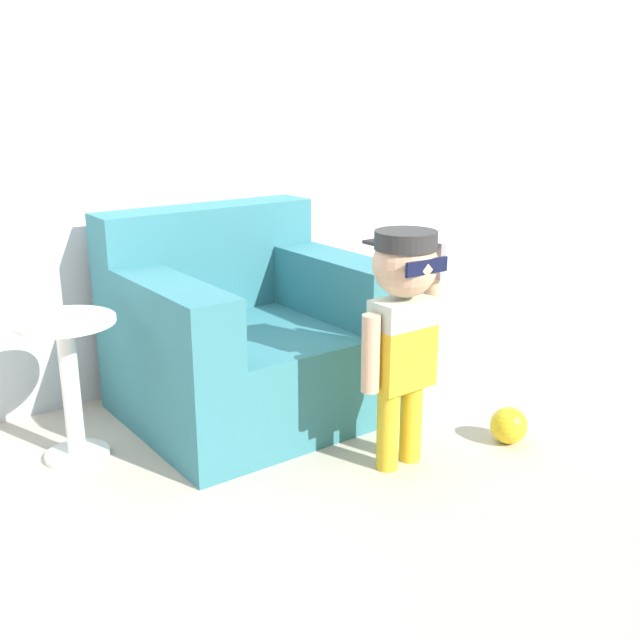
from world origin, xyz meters
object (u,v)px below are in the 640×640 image
Objects in this scene: person_child at (403,313)px; side_table at (70,376)px; toy_ball at (509,425)px; armchair at (244,339)px.

side_table is (-0.93, 0.76, -0.25)m from person_child.
armchair is at bearing 126.60° from toy_ball.
toy_ball is (0.46, -0.13, -0.51)m from person_child.
armchair is 0.74m from side_table.
person_child reaches higher than toy_ball.
armchair is 1.80× the size of side_table.
armchair is 6.76× the size of toy_ball.
person_child is 1.60× the size of side_table.
toy_ball is at bearing -53.40° from armchair.
toy_ball is at bearing -32.37° from side_table.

